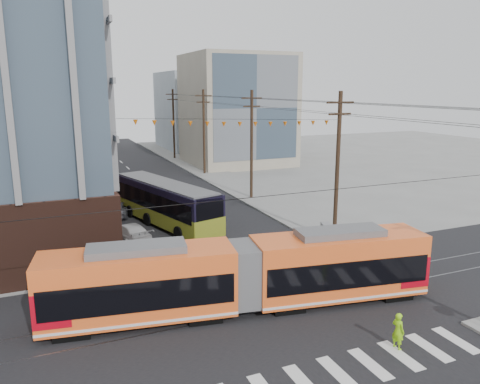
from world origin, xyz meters
The scene contains 12 objects.
ground centered at (0.00, 0.00, 0.00)m, with size 160.00×160.00×0.00m, color slate.
bg_bldg_ne_near centered at (16.00, 48.00, 8.00)m, with size 14.00×14.00×16.00m, color gray.
bg_bldg_nw_far centered at (-14.00, 72.00, 10.00)m, with size 16.00×18.00×20.00m, color gray.
bg_bldg_ne_far centered at (18.00, 68.00, 7.00)m, with size 16.00×16.00×14.00m, color #8C99A5.
utility_pole_far centered at (8.50, 56.00, 5.50)m, with size 0.30×0.30×11.00m, color black.
streetcar centered at (-2.10, 3.54, 1.90)m, with size 19.75×2.78×3.81m, color orange, non-canonical shape.
city_bus centered at (-1.95, 20.35, 1.84)m, with size 2.81×12.97×3.67m, color black, non-canonical shape.
parked_car_silver centered at (-6.07, 11.81, 0.67)m, with size 1.42×4.08×1.34m, color #A1A1A1.
parked_car_white centered at (-5.57, 16.82, 0.70)m, with size 1.96×4.83×1.40m, color #BEBDBD.
parked_car_grey centered at (-5.23, 24.68, 0.62)m, with size 2.07×4.49×1.25m, color #51525B.
pedestrian centered at (2.65, -2.47, 0.84)m, with size 0.61×0.40×1.68m, color #8FDE13.
jersey_barrier centered at (8.30, 11.00, 0.45)m, with size 1.01×4.47×0.89m, color slate.
Camera 1 is at (-10.96, -16.87, 11.22)m, focal length 35.00 mm.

